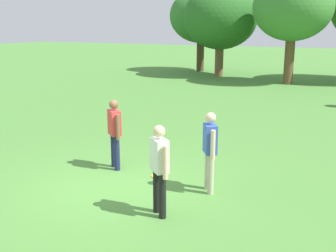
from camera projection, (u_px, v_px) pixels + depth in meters
ground_plane at (112, 186)px, 8.50m from camera, size 120.00×120.00×0.00m
person_thrower at (159, 165)px, 6.99m from camera, size 0.50×0.41×1.64m
person_catcher at (115, 130)px, 9.34m from camera, size 0.50×0.41×1.64m
person_bystander at (210, 147)px, 8.02m from camera, size 0.39×0.52×1.64m
frisbee at (157, 176)px, 9.04m from camera, size 0.25×0.25×0.03m
tree_tall_left at (201, 16)px, 29.18m from camera, size 4.53×4.53×5.90m
tree_broad_center at (220, 18)px, 26.21m from camera, size 4.81×4.81×5.85m
tree_far_right at (293, 7)px, 22.44m from camera, size 4.41×4.41×6.17m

